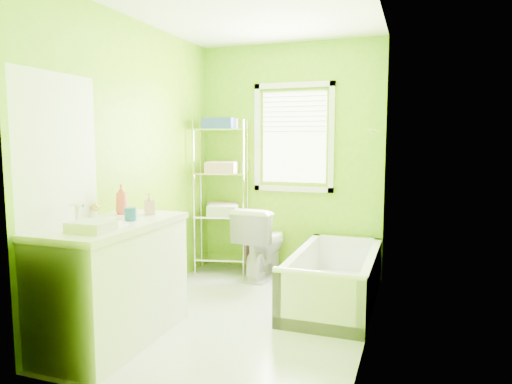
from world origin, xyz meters
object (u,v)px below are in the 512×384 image
(wire_shelf_unit, at_px, (223,178))
(bathtub, at_px, (334,287))
(toilet, at_px, (262,241))
(vanity, at_px, (113,279))

(wire_shelf_unit, bearing_deg, bathtub, -25.18)
(toilet, xyz_separation_m, vanity, (-0.52, -1.95, 0.09))
(vanity, bearing_deg, bathtub, 43.39)
(vanity, height_order, wire_shelf_unit, wire_shelf_unit)
(bathtub, xyz_separation_m, wire_shelf_unit, (-1.40, 0.66, 0.92))
(vanity, bearing_deg, toilet, 74.94)
(bathtub, distance_m, wire_shelf_unit, 1.80)
(vanity, bearing_deg, wire_shelf_unit, 89.14)
(toilet, height_order, wire_shelf_unit, wire_shelf_unit)
(bathtub, distance_m, vanity, 2.00)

